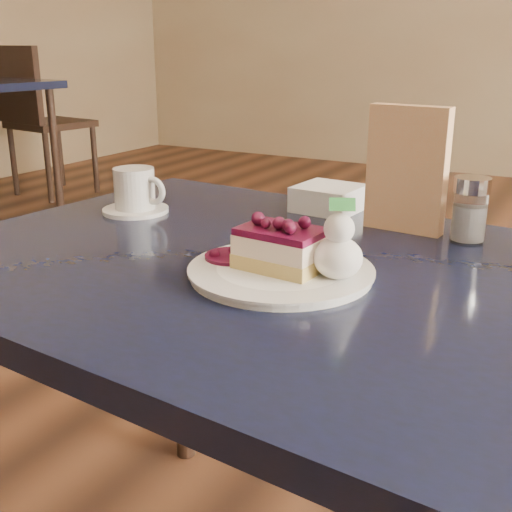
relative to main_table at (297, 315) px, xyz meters
The scene contains 9 objects.
main_table is the anchor object (origin of this frame).
dessert_plate 0.09m from the main_table, 94.69° to the right, with size 0.25×0.25×0.01m, color white.
cheesecake_slice 0.13m from the main_table, 94.69° to the right, with size 0.12×0.09×0.06m.
whipped_cream 0.15m from the main_table, 29.88° to the right, with size 0.07×0.07×0.06m.
berry_sauce 0.13m from the main_table, 151.79° to the right, with size 0.08×0.08×0.01m, color #3C0726.
coffee_set 0.44m from the main_table, 162.19° to the left, with size 0.13×0.12×0.08m.
menu_card 0.32m from the main_table, 74.21° to the left, with size 0.13×0.03×0.21m, color beige.
sugar_shaker 0.33m from the main_table, 53.39° to the left, with size 0.06×0.06×0.11m.
napkin_stack 0.35m from the main_table, 106.08° to the left, with size 0.11×0.11×0.05m, color white.
Camera 1 is at (0.24, -0.41, 1.03)m, focal length 45.00 mm.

